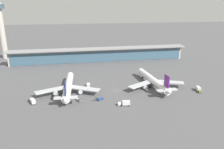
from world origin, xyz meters
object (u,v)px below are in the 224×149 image
(airliner_left_stand, at_px, (68,86))
(service_truck_at_far_stand_blue, at_px, (100,99))
(control_tower, at_px, (1,26))
(service_truck_under_wing_grey, at_px, (78,100))
(safety_cone_delta, at_px, (42,108))
(service_truck_near_nose_blue, at_px, (32,101))
(service_truck_by_tail_olive, at_px, (199,89))
(safety_cone_alpha, at_px, (98,103))
(service_truck_on_taxiway_yellow, at_px, (88,85))
(safety_cone_bravo, at_px, (66,103))
(safety_cone_charlie, at_px, (60,104))
(service_truck_mid_apron_white, at_px, (125,103))
(airliner_centre_stand, at_px, (153,81))
(safety_cone_echo, at_px, (82,102))

(airliner_left_stand, bearing_deg, service_truck_at_far_stand_blue, -39.55)
(control_tower, bearing_deg, service_truck_under_wing_grey, -59.99)
(airliner_left_stand, bearing_deg, safety_cone_delta, -125.00)
(service_truck_near_nose_blue, distance_m, service_truck_by_tail_olive, 112.87)
(service_truck_by_tail_olive, xyz_separation_m, safety_cone_alpha, (-73.05, -6.76, -1.37))
(service_truck_on_taxiway_yellow, distance_m, safety_cone_alpha, 29.66)
(service_truck_by_tail_olive, height_order, safety_cone_delta, service_truck_by_tail_olive)
(service_truck_under_wing_grey, height_order, safety_cone_alpha, service_truck_under_wing_grey)
(service_truck_under_wing_grey, xyz_separation_m, service_truck_on_taxiway_yellow, (8.39, 22.88, 0.88))
(service_truck_under_wing_grey, relative_size, safety_cone_delta, 9.83)
(service_truck_near_nose_blue, bearing_deg, service_truck_at_far_stand_blue, -4.24)
(airliner_left_stand, xyz_separation_m, safety_cone_bravo, (-1.49, -17.20, -4.48))
(safety_cone_charlie, bearing_deg, service_truck_by_tail_olive, 1.93)
(airliner_left_stand, xyz_separation_m, safety_cone_delta, (-15.33, -21.90, -4.48))
(service_truck_at_far_stand_blue, distance_m, safety_cone_charlie, 24.71)
(service_truck_mid_apron_white, bearing_deg, service_truck_by_tail_olive, 12.27)
(service_truck_under_wing_grey, bearing_deg, service_truck_mid_apron_white, -24.04)
(airliner_centre_stand, xyz_separation_m, safety_cone_echo, (-53.81, -17.59, -4.48))
(service_truck_at_far_stand_blue, bearing_deg, airliner_left_stand, 140.45)
(safety_cone_delta, height_order, safety_cone_echo, same)
(service_truck_mid_apron_white, distance_m, safety_cone_delta, 49.25)
(safety_cone_alpha, xyz_separation_m, safety_cone_charlie, (-22.65, 3.53, 0.00))
(service_truck_under_wing_grey, bearing_deg, safety_cone_delta, -162.33)
(service_truck_at_far_stand_blue, bearing_deg, airliner_centre_stand, 20.88)
(safety_cone_delta, bearing_deg, service_truck_under_wing_grey, 17.67)
(service_truck_by_tail_olive, xyz_separation_m, service_truck_on_taxiway_yellow, (-76.10, 22.71, 0.00))
(safety_cone_echo, bearing_deg, service_truck_by_tail_olive, 1.84)
(service_truck_on_taxiway_yellow, xyz_separation_m, safety_cone_charlie, (-19.59, -25.94, -1.37))
(service_truck_mid_apron_white, height_order, safety_cone_charlie, service_truck_mid_apron_white)
(control_tower, bearing_deg, service_truck_by_tail_olive, -39.52)
(airliner_centre_stand, height_order, safety_cone_bravo, airliner_centre_stand)
(service_truck_on_taxiway_yellow, bearing_deg, safety_cone_alpha, -84.08)
(safety_cone_delta, bearing_deg, safety_cone_bravo, 18.75)
(service_truck_under_wing_grey, xyz_separation_m, safety_cone_delta, (-21.50, -6.85, -0.49))
(service_truck_near_nose_blue, xyz_separation_m, service_truck_under_wing_grey, (28.36, -1.96, -0.88))
(service_truck_near_nose_blue, relative_size, service_truck_mid_apron_white, 1.00)
(airliner_centre_stand, bearing_deg, control_tower, 138.36)
(service_truck_near_nose_blue, xyz_separation_m, service_truck_on_taxiway_yellow, (36.75, 20.92, 0.00))
(safety_cone_bravo, distance_m, safety_cone_charlie, 3.66)
(safety_cone_bravo, bearing_deg, safety_cone_delta, -161.25)
(airliner_centre_stand, height_order, safety_cone_charlie, airliner_centre_stand)
(service_truck_on_taxiway_yellow, height_order, service_truck_at_far_stand_blue, service_truck_on_taxiway_yellow)
(airliner_left_stand, relative_size, safety_cone_alpha, 81.80)
(airliner_left_stand, relative_size, service_truck_near_nose_blue, 7.55)
(safety_cone_alpha, xyz_separation_m, safety_cone_echo, (-9.23, 4.12, 0.00))
(service_truck_near_nose_blue, relative_size, service_truck_on_taxiway_yellow, 1.01)
(service_truck_by_tail_olive, distance_m, safety_cone_charlie, 95.76)
(safety_cone_bravo, bearing_deg, airliner_left_stand, 85.06)
(control_tower, bearing_deg, service_truck_at_far_stand_blue, -56.08)
(service_truck_on_taxiway_yellow, xyz_separation_m, control_tower, (-85.47, 110.57, 35.07))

